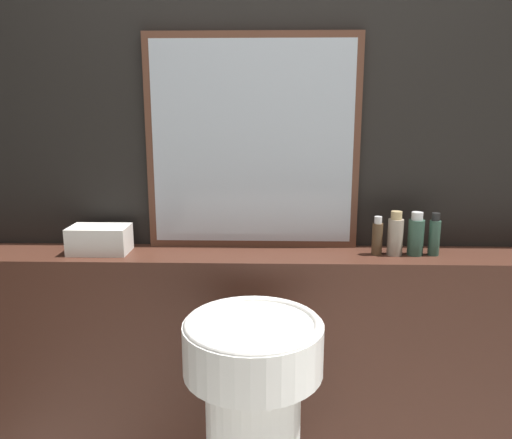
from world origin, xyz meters
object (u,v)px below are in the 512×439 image
Objects in this scene: towel_stack at (100,239)px; mirror at (253,143)px; lotion_bottle at (416,235)px; body_wash_bottle at (434,236)px; conditioner_bottle at (395,235)px; shampoo_bottle at (377,237)px.

mirror is at bearing 10.22° from towel_stack.
lotion_bottle is 1.02× the size of body_wash_bottle.
conditioner_bottle is (0.51, -0.10, -0.31)m from mirror.
towel_stack is 1.00m from shampoo_bottle.
mirror is 0.65m from towel_stack.
towel_stack is at bearing 180.00° from shampoo_bottle.
conditioner_bottle is 0.07m from lotion_bottle.
mirror reaches higher than towel_stack.
towel_stack is 1.13m from lotion_bottle.
shampoo_bottle is 0.89× the size of lotion_bottle.
conditioner_bottle is (0.06, 0.00, 0.01)m from shampoo_bottle.
towel_stack is at bearing 180.00° from lotion_bottle.
conditioner_bottle reaches higher than body_wash_bottle.
shampoo_bottle is at bearing 180.00° from lotion_bottle.
shampoo_bottle is at bearing -12.54° from mirror.
body_wash_bottle reaches higher than shampoo_bottle.
body_wash_bottle is at bearing 0.00° from towel_stack.
conditioner_bottle is 0.14m from body_wash_bottle.
mirror is 0.61m from conditioner_bottle.
conditioner_bottle reaches higher than lotion_bottle.
mirror is 0.67m from lotion_bottle.
towel_stack is 1.20m from body_wash_bottle.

